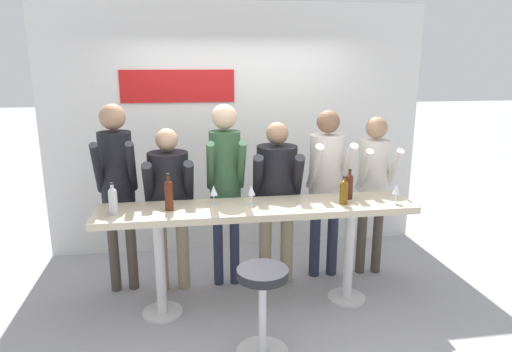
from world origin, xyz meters
TOP-DOWN VIEW (x-y plane):
  - ground_plane at (0.00, 0.00)m, footprint 40.00×40.00m
  - back_wall at (-0.00, 1.51)m, footprint 4.41×0.12m
  - tasting_table at (0.00, 0.00)m, footprint 2.81×0.54m
  - bar_stool at (-0.07, -0.72)m, footprint 0.41×0.41m
  - person_far_left at (-1.26, 0.52)m, footprint 0.40×0.55m
  - person_left at (-0.78, 0.46)m, footprint 0.47×0.54m
  - person_center_left at (-0.24, 0.48)m, footprint 0.37×0.53m
  - person_center at (0.27, 0.46)m, footprint 0.52×0.60m
  - person_center_right at (0.79, 0.52)m, footprint 0.42×0.54m
  - person_right at (1.29, 0.51)m, footprint 0.41×0.53m
  - wine_bottle_0 at (0.77, -0.07)m, footprint 0.07×0.07m
  - wine_bottle_1 at (-1.22, -0.05)m, footprint 0.07×0.07m
  - wine_bottle_2 at (0.87, 0.07)m, footprint 0.07×0.07m
  - wine_bottle_3 at (-0.76, -0.01)m, footprint 0.07×0.07m
  - wine_glass_0 at (1.24, -0.12)m, footprint 0.07×0.07m
  - wine_glass_1 at (-0.38, 0.09)m, footprint 0.07×0.07m
  - wine_glass_2 at (-0.05, 0.05)m, footprint 0.07×0.07m

SIDE VIEW (x-z plane):
  - ground_plane at x=0.00m, z-range 0.00..0.00m
  - bar_stool at x=-0.07m, z-range 0.12..0.84m
  - tasting_table at x=0.00m, z-range 0.35..1.33m
  - person_left at x=-0.78m, z-range 0.19..1.81m
  - person_center at x=0.27m, z-range 0.19..1.85m
  - person_right at x=1.29m, z-range 0.22..1.90m
  - person_center_right at x=0.79m, z-range 0.22..1.98m
  - wine_bottle_0 at x=0.77m, z-range 0.98..1.23m
  - wine_glass_0 at x=1.24m, z-range 1.02..1.20m
  - wine_glass_1 at x=-0.38m, z-range 1.02..1.20m
  - wine_glass_2 at x=-0.05m, z-range 1.02..1.20m
  - wine_bottle_1 at x=-1.22m, z-range 0.98..1.25m
  - wine_bottle_2 at x=0.87m, z-range 0.97..1.26m
  - wine_bottle_3 at x=-0.76m, z-range 0.97..1.30m
  - person_center_left at x=-0.24m, z-range 0.25..2.09m
  - person_far_left at x=-1.26m, z-range 0.25..2.10m
  - back_wall at x=0.00m, z-range 0.00..2.87m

